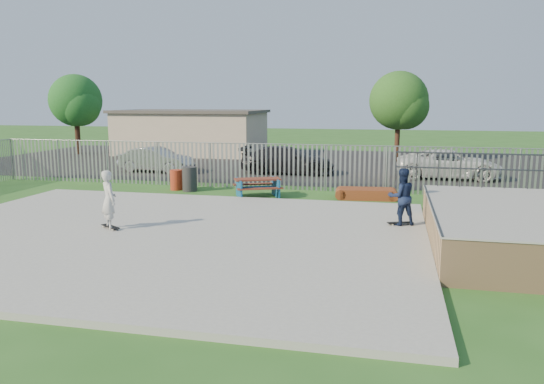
% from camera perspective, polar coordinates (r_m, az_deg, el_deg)
% --- Properties ---
extents(ground, '(120.00, 120.00, 0.00)m').
position_cam_1_polar(ground, '(15.59, -12.01, -4.81)').
color(ground, '#2C5F20').
rests_on(ground, ground).
extents(concrete_slab, '(15.00, 12.00, 0.15)m').
position_cam_1_polar(concrete_slab, '(15.57, -12.02, -4.54)').
color(concrete_slab, '#9B9B96').
rests_on(concrete_slab, ground).
extents(quarter_pipe, '(5.50, 7.05, 2.19)m').
position_cam_1_polar(quarter_pipe, '(15.38, 24.06, -3.52)').
color(quarter_pipe, tan).
rests_on(quarter_pipe, ground).
extents(fence, '(26.04, 16.02, 2.00)m').
position_cam_1_polar(fence, '(19.26, -3.68, 1.19)').
color(fence, gray).
rests_on(fence, ground).
extents(picnic_table, '(2.28, 2.12, 0.77)m').
position_cam_1_polar(picnic_table, '(21.50, -1.57, 0.48)').
color(picnic_table, '#5F281B').
rests_on(picnic_table, ground).
extents(funbox, '(2.14, 1.20, 0.41)m').
position_cam_1_polar(funbox, '(21.48, 10.13, -0.19)').
color(funbox, brown).
rests_on(funbox, ground).
extents(trash_bin_red, '(0.53, 0.53, 0.89)m').
position_cam_1_polar(trash_bin_red, '(23.62, -10.26, 1.29)').
color(trash_bin_red, '#9C2E18').
rests_on(trash_bin_red, ground).
extents(trash_bin_grey, '(0.63, 0.63, 1.06)m').
position_cam_1_polar(trash_bin_grey, '(23.19, -8.85, 1.39)').
color(trash_bin_grey, '#28272A').
rests_on(trash_bin_grey, ground).
extents(parking_lot, '(40.00, 18.00, 0.02)m').
position_cam_1_polar(parking_lot, '(33.51, 1.72, 3.18)').
color(parking_lot, black).
rests_on(parking_lot, ground).
extents(car_silver, '(4.24, 1.83, 1.36)m').
position_cam_1_polar(car_silver, '(29.62, -12.35, 3.42)').
color(car_silver, '#A3A4A8').
rests_on(car_silver, parking_lot).
extents(car_dark, '(5.04, 2.13, 1.45)m').
position_cam_1_polar(car_dark, '(28.35, 1.65, 3.46)').
color(car_dark, black).
rests_on(car_dark, parking_lot).
extents(car_white, '(5.18, 2.41, 1.44)m').
position_cam_1_polar(car_white, '(27.97, 18.55, 2.85)').
color(car_white, white).
rests_on(car_white, parking_lot).
extents(building, '(10.40, 6.40, 3.20)m').
position_cam_1_polar(building, '(39.47, -8.66, 6.40)').
color(building, beige).
rests_on(building, ground).
extents(tree_left, '(3.73, 3.73, 5.76)m').
position_cam_1_polar(tree_left, '(41.23, -20.38, 9.20)').
color(tree_left, '#3B2217').
rests_on(tree_left, ground).
extents(tree_mid, '(3.72, 3.72, 5.74)m').
position_cam_1_polar(tree_mid, '(35.19, 13.47, 9.53)').
color(tree_mid, '#462A1C').
rests_on(tree_mid, ground).
extents(skateboard_a, '(0.82, 0.48, 0.08)m').
position_cam_1_polar(skateboard_a, '(16.61, 13.63, -3.31)').
color(skateboard_a, black).
rests_on(skateboard_a, concrete_slab).
extents(skateboard_b, '(0.78, 0.60, 0.08)m').
position_cam_1_polar(skateboard_b, '(16.37, -16.99, -3.65)').
color(skateboard_b, black).
rests_on(skateboard_b, concrete_slab).
extents(skater_navy, '(1.03, 0.92, 1.73)m').
position_cam_1_polar(skater_navy, '(16.44, 13.75, -0.49)').
color(skater_navy, '#141F3F').
rests_on(skater_navy, concrete_slab).
extents(skater_white, '(0.75, 0.73, 1.73)m').
position_cam_1_polar(skater_white, '(16.20, -17.13, -0.80)').
color(skater_white, silver).
rests_on(skater_white, concrete_slab).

